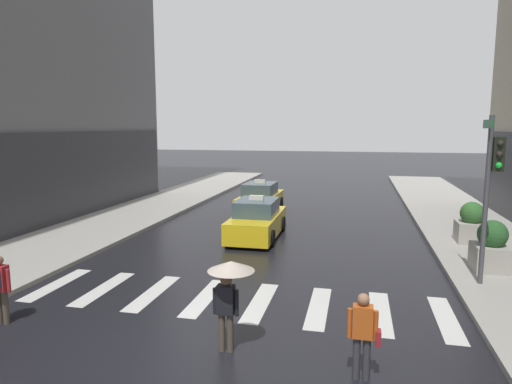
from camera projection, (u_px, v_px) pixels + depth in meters
The scene contains 9 objects.
ground_plane at pixel (192, 354), 9.17m from camera, with size 160.00×160.00×0.00m, color black.
crosswalk_markings at pixel (232, 300), 12.06m from camera, with size 11.30×2.80×0.01m.
traffic_light_pole at pixel (492, 176), 12.45m from camera, with size 0.44×0.84×4.80m.
taxi_lead at pixel (257, 220), 18.84m from camera, with size 1.96×4.56×1.80m.
taxi_second at pixel (260, 199), 24.47m from camera, with size 1.99×4.57×1.80m.
pedestrian_with_umbrella at pixel (229, 281), 9.07m from camera, with size 0.96×0.96×1.94m.
pedestrian_with_handbag at pixel (363, 331), 8.13m from camera, with size 0.60×0.24×1.65m.
planter_near_corner at pixel (492, 248), 14.02m from camera, with size 1.10×1.10×1.60m.
planter_mid_block at pixel (472, 224), 17.46m from camera, with size 1.10×1.10×1.60m.
Camera 1 is at (3.19, -8.09, 4.60)m, focal length 31.42 mm.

